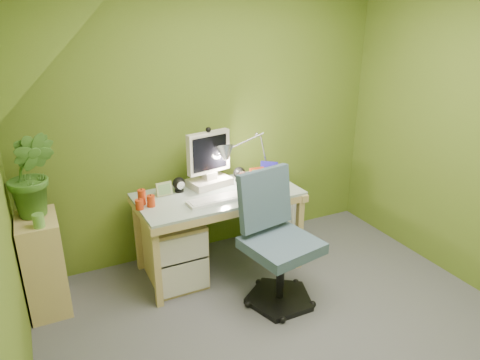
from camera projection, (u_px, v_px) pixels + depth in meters
name	position (u px, v px, depth m)	size (l,w,h in m)	color
floor	(308.00, 354.00, 2.85)	(3.20, 3.20, 0.01)	#545459
wall_back	(209.00, 119.00, 3.75)	(3.20, 0.01, 2.40)	olive
slope_ceiling	(125.00, 70.00, 1.77)	(1.10, 3.20, 1.10)	white
desk	(219.00, 231.00, 3.66)	(1.30, 0.65, 0.69)	tan
monitor	(209.00, 155.00, 3.59)	(0.39, 0.23, 0.53)	silver
speaker_left	(179.00, 185.00, 3.54)	(0.10, 0.10, 0.12)	black
speaker_right	(239.00, 174.00, 3.76)	(0.10, 0.10, 0.13)	black
keyboard	(215.00, 200.00, 3.38)	(0.45, 0.14, 0.02)	white
mousepad	(268.00, 191.00, 3.57)	(0.25, 0.17, 0.01)	red
mouse	(268.00, 189.00, 3.57)	(0.11, 0.07, 0.04)	white
amber_tumbler	(242.00, 187.00, 3.53)	(0.07, 0.07, 0.09)	#995516
candle_cluster	(143.00, 199.00, 3.28)	(0.15, 0.14, 0.12)	#BE3410
photo_frame_red	(257.00, 174.00, 3.79)	(0.13, 0.02, 0.11)	#C13B14
photo_frame_blue	(269.00, 169.00, 3.88)	(0.15, 0.02, 0.13)	navy
photo_frame_green	(164.00, 189.00, 3.47)	(0.13, 0.02, 0.11)	#ACB67D
desk_lamp	(257.00, 144.00, 3.76)	(0.56, 0.24, 0.59)	silver
side_ledge	(44.00, 264.00, 3.16)	(0.27, 0.42, 0.73)	tan
potted_plant	(32.00, 174.00, 2.97)	(0.33, 0.27, 0.61)	#3B6A23
green_cup	(39.00, 221.00, 2.89)	(0.07, 0.07, 0.09)	#639C41
task_chair	(282.00, 243.00, 3.18)	(0.55, 0.55, 1.00)	#40576A
radiator	(279.00, 215.00, 4.30)	(0.39, 0.16, 0.39)	silver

